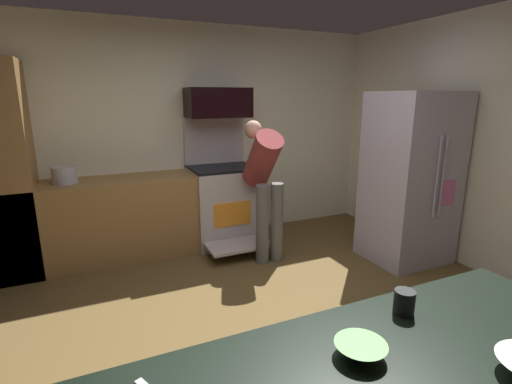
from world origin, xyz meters
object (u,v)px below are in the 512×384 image
object	(u,v)px
person_cook	(264,179)
stock_pot	(65,175)
mixing_bowl_prep	(360,350)
mug_coffee	(404,302)
microwave	(218,103)
refrigerator	(410,179)
oven_range	(223,202)

from	to	relation	value
person_cook	stock_pot	world-z (taller)	person_cook
mixing_bowl_prep	stock_pot	xyz separation A→B (m)	(-1.01, 3.37, 0.06)
mug_coffee	stock_pot	world-z (taller)	stock_pot
microwave	mug_coffee	world-z (taller)	microwave
refrigerator	stock_pot	bearing A→B (deg)	158.75
mixing_bowl_prep	mug_coffee	world-z (taller)	mug_coffee
refrigerator	mixing_bowl_prep	distance (m)	3.13
microwave	refrigerator	size ratio (longest dim) A/B	0.41
oven_range	refrigerator	distance (m)	2.16
mug_coffee	stock_pot	distance (m)	3.50
oven_range	stock_pot	bearing A→B (deg)	179.50
microwave	refrigerator	world-z (taller)	microwave
oven_range	microwave	distance (m)	1.19
mixing_bowl_prep	mug_coffee	size ratio (longest dim) A/B	1.81
microwave	mixing_bowl_prep	bearing A→B (deg)	-101.15
microwave	stock_pot	world-z (taller)	microwave
microwave	stock_pot	xyz separation A→B (m)	(-1.69, -0.08, -0.71)
microwave	refrigerator	xyz separation A→B (m)	(1.68, -1.39, -0.79)
mug_coffee	person_cook	bearing A→B (deg)	76.84
microwave	mixing_bowl_prep	world-z (taller)	microwave
oven_range	microwave	bearing A→B (deg)	90.00
person_cook	mug_coffee	world-z (taller)	person_cook
refrigerator	mug_coffee	distance (m)	2.79
oven_range	mug_coffee	distance (m)	3.26
refrigerator	person_cook	world-z (taller)	refrigerator
refrigerator	mug_coffee	xyz separation A→B (m)	(-2.02, -1.92, 0.04)
oven_range	mixing_bowl_prep	world-z (taller)	oven_range
oven_range	mixing_bowl_prep	xyz separation A→B (m)	(-0.68, -3.35, 0.42)
mixing_bowl_prep	refrigerator	bearing A→B (deg)	41.12
refrigerator	person_cook	size ratio (longest dim) A/B	1.20
microwave	stock_pot	distance (m)	1.83
mug_coffee	refrigerator	bearing A→B (deg)	43.49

